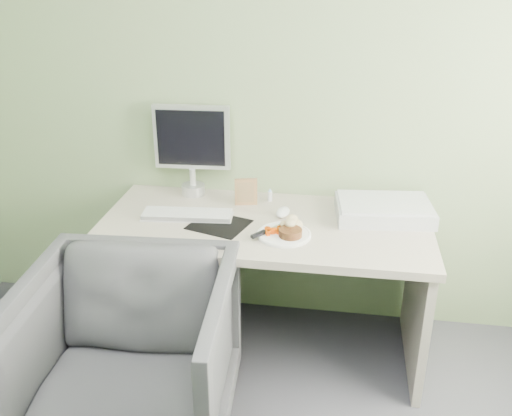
% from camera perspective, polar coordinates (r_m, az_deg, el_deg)
% --- Properties ---
extents(wall_back, '(3.50, 0.00, 3.50)m').
position_cam_1_polar(wall_back, '(2.92, 2.02, 12.81)').
color(wall_back, gray).
rests_on(wall_back, floor).
extents(desk, '(1.60, 0.75, 0.73)m').
position_cam_1_polar(desk, '(2.85, 0.86, -4.78)').
color(desk, '#C1B3A2').
rests_on(desk, floor).
extents(plate, '(0.25, 0.25, 0.01)m').
position_cam_1_polar(plate, '(2.64, 2.83, -2.67)').
color(plate, white).
rests_on(plate, desk).
extents(steak, '(0.14, 0.14, 0.03)m').
position_cam_1_polar(steak, '(2.60, 3.46, -2.47)').
color(steak, black).
rests_on(steak, plate).
extents(potato_pile, '(0.12, 0.11, 0.06)m').
position_cam_1_polar(potato_pile, '(2.66, 3.65, -1.52)').
color(potato_pile, tan).
rests_on(potato_pile, plate).
extents(carrot_heap, '(0.08, 0.07, 0.04)m').
position_cam_1_polar(carrot_heap, '(2.62, 1.74, -2.15)').
color(carrot_heap, '#F35205').
rests_on(carrot_heap, plate).
extents(steak_knife, '(0.15, 0.18, 0.02)m').
position_cam_1_polar(steak_knife, '(2.61, 0.79, -2.42)').
color(steak_knife, silver).
rests_on(steak_knife, plate).
extents(mousepad, '(0.32, 0.30, 0.00)m').
position_cam_1_polar(mousepad, '(2.74, -3.71, -1.66)').
color(mousepad, black).
rests_on(mousepad, desk).
extents(keyboard, '(0.45, 0.16, 0.02)m').
position_cam_1_polar(keyboard, '(2.83, -6.89, -0.61)').
color(keyboard, white).
rests_on(keyboard, desk).
extents(computer_mouse, '(0.08, 0.12, 0.04)m').
position_cam_1_polar(computer_mouse, '(2.83, 2.71, -0.41)').
color(computer_mouse, white).
rests_on(computer_mouse, desk).
extents(photo_frame, '(0.12, 0.04, 0.14)m').
position_cam_1_polar(photo_frame, '(2.93, -1.01, 1.62)').
color(photo_frame, '#89613F').
rests_on(photo_frame, desk).
extents(eyedrop_bottle, '(0.02, 0.02, 0.07)m').
position_cam_1_polar(eyedrop_bottle, '(2.99, 1.40, 1.30)').
color(eyedrop_bottle, white).
rests_on(eyedrop_bottle, desk).
extents(scanner, '(0.49, 0.35, 0.07)m').
position_cam_1_polar(scanner, '(2.87, 12.65, -0.24)').
color(scanner, silver).
rests_on(scanner, desk).
extents(monitor, '(0.40, 0.13, 0.48)m').
position_cam_1_polar(monitor, '(3.03, -6.42, 6.29)').
color(monitor, silver).
rests_on(monitor, desk).
extents(desk_chair, '(0.88, 0.91, 0.78)m').
position_cam_1_polar(desk_chair, '(2.48, -12.68, -14.76)').
color(desk_chair, '#333338').
rests_on(desk_chair, floor).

